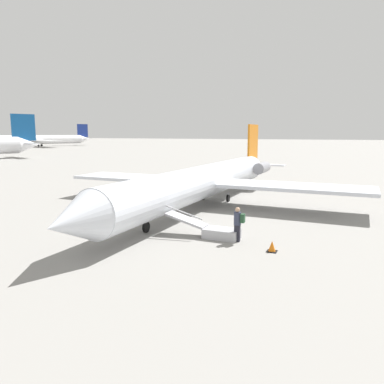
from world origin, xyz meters
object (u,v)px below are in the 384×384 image
at_px(airplane_main, 208,180).
at_px(passenger, 238,222).
at_px(airplane_far_left, 31,140).
at_px(boarding_stairs, 214,231).

xyz_separation_m(airplane_main, passenger, (8.65, 4.94, -0.86)).
relative_size(airplane_far_left, boarding_stairs, 12.42).
bearing_deg(airplane_main, airplane_far_left, -127.43).
relative_size(boarding_stairs, passenger, 2.32).
distance_m(airplane_main, boarding_stairs, 9.28).
xyz_separation_m(boarding_stairs, passenger, (0.24, 1.34, 0.64)).
bearing_deg(passenger, airplane_far_left, -38.87).
bearing_deg(boarding_stairs, passenger, 170.93).
relative_size(airplane_main, boarding_stairs, 7.59).
bearing_deg(airplane_main, passenger, 30.61).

